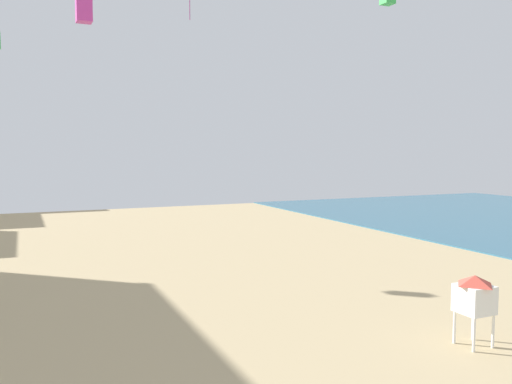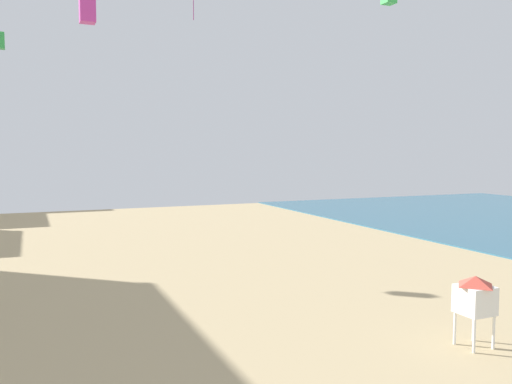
# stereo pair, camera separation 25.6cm
# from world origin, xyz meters

# --- Properties ---
(lifeguard_stand) EXTENTS (1.10, 1.10, 2.55)m
(lifeguard_stand) POSITION_xyz_m (10.82, 8.81, 1.84)
(lifeguard_stand) COLOR white
(lifeguard_stand) RESTS_ON ground
(kite_magenta_box) EXTENTS (0.97, 0.97, 1.52)m
(kite_magenta_box) POSITION_xyz_m (0.20, 30.93, 15.87)
(kite_magenta_box) COLOR #DB3D9E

